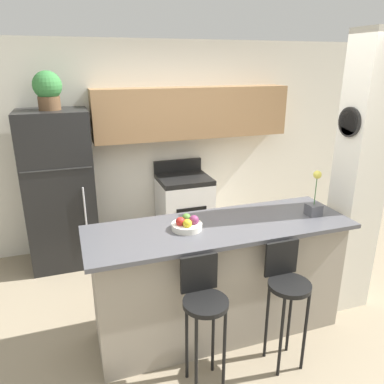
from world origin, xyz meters
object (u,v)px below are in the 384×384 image
bar_stool_right (287,288)px  potted_plant_on_fridge (48,89)px  stove_range (184,210)px  bar_stool_left (204,305)px  orchid_vase (314,203)px  fruit_bowl (187,224)px  refrigerator (60,190)px  trash_bin (119,246)px

bar_stool_right → potted_plant_on_fridge: 3.05m
stove_range → potted_plant_on_fridge: size_ratio=2.66×
stove_range → potted_plant_on_fridge: (-1.49, -0.02, 1.56)m
bar_stool_left → orchid_vase: 1.35m
bar_stool_right → orchid_vase: (0.51, 0.45, 0.46)m
stove_range → fruit_bowl: 1.91m
refrigerator → orchid_vase: refrigerator is taller
bar_stool_left → orchid_vase: (1.18, 0.45, 0.46)m
stove_range → bar_stool_left: size_ratio=1.06×
potted_plant_on_fridge → fruit_bowl: potted_plant_on_fridge is taller
bar_stool_right → refrigerator: bearing=125.3°
bar_stool_left → bar_stool_right: bearing=0.0°
potted_plant_on_fridge → orchid_vase: 2.89m
refrigerator → trash_bin: (0.59, -0.20, -0.71)m
stove_range → orchid_vase: (0.60, -1.81, 0.68)m
fruit_bowl → trash_bin: bearing=103.7°
stove_range → potted_plant_on_fridge: potted_plant_on_fridge is taller
bar_stool_right → fruit_bowl: (-0.62, 0.52, 0.39)m
potted_plant_on_fridge → orchid_vase: size_ratio=1.00×
trash_bin → bar_stool_right: bearing=-64.1°
potted_plant_on_fridge → orchid_vase: (2.09, -1.79, -0.88)m
orchid_vase → potted_plant_on_fridge: bearing=139.6°
orchid_vase → trash_bin: 2.38m
bar_stool_right → fruit_bowl: bearing=139.8°
trash_bin → fruit_bowl: bearing=-76.3°
potted_plant_on_fridge → bar_stool_left: bearing=-67.8°
refrigerator → stove_range: 1.55m
stove_range → trash_bin: 0.96m
bar_stool_right → stove_range: bearing=92.3°
stove_range → orchid_vase: 2.02m
fruit_bowl → trash_bin: 1.78m
potted_plant_on_fridge → bar_stool_right: bearing=-54.7°
refrigerator → stove_range: size_ratio=1.69×
potted_plant_on_fridge → fruit_bowl: 2.18m
bar_stool_left → stove_range: bearing=75.6°
bar_stool_right → trash_bin: 2.31m
stove_range → trash_bin: size_ratio=2.82×
bar_stool_left → bar_stool_right: size_ratio=1.00×
bar_stool_right → fruit_bowl: size_ratio=4.13×
refrigerator → stove_range: bearing=0.9°
refrigerator → bar_stool_left: (0.91, -2.23, -0.23)m
stove_range → bar_stool_right: 2.27m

